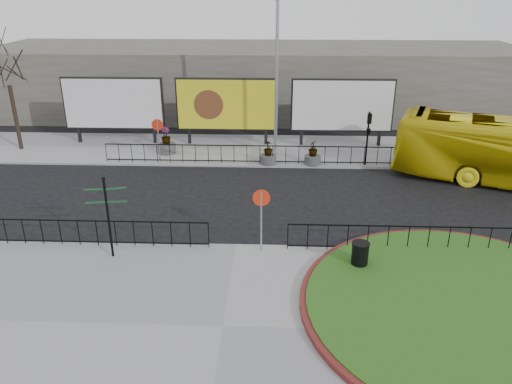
{
  "coord_description": "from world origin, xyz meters",
  "views": [
    {
      "loc": [
        1.45,
        -16.98,
        9.51
      ],
      "look_at": [
        0.72,
        1.9,
        1.53
      ],
      "focal_mm": 35.0,
      "sensor_mm": 36.0,
      "label": 1
    }
  ],
  "objects_px": {
    "lamp_post": "(277,74)",
    "planter_b": "(268,155)",
    "billboard_mid": "(227,105)",
    "planter_c": "(313,156)",
    "fingerpost_sign": "(107,209)",
    "litter_bin": "(360,256)",
    "planter_a": "(166,144)"
  },
  "relations": [
    {
      "from": "lamp_post",
      "to": "planter_c",
      "type": "relative_size",
      "value": 6.77
    },
    {
      "from": "fingerpost_sign",
      "to": "litter_bin",
      "type": "height_order",
      "value": "fingerpost_sign"
    },
    {
      "from": "litter_bin",
      "to": "planter_c",
      "type": "relative_size",
      "value": 0.76
    },
    {
      "from": "fingerpost_sign",
      "to": "planter_b",
      "type": "relative_size",
      "value": 2.35
    },
    {
      "from": "planter_a",
      "to": "planter_c",
      "type": "height_order",
      "value": "planter_a"
    },
    {
      "from": "planter_c",
      "to": "fingerpost_sign",
      "type": "bearing_deg",
      "value": -127.61
    },
    {
      "from": "litter_bin",
      "to": "planter_b",
      "type": "relative_size",
      "value": 0.77
    },
    {
      "from": "billboard_mid",
      "to": "fingerpost_sign",
      "type": "xyz_separation_m",
      "value": [
        -2.99,
        -14.04,
        -0.58
      ]
    },
    {
      "from": "planter_b",
      "to": "litter_bin",
      "type": "bearing_deg",
      "value": -72.86
    },
    {
      "from": "litter_bin",
      "to": "fingerpost_sign",
      "type": "bearing_deg",
      "value": 176.46
    },
    {
      "from": "planter_a",
      "to": "planter_b",
      "type": "distance_m",
      "value": 6.25
    },
    {
      "from": "fingerpost_sign",
      "to": "planter_b",
      "type": "bearing_deg",
      "value": 56.99
    },
    {
      "from": "lamp_post",
      "to": "planter_b",
      "type": "xyz_separation_m",
      "value": [
        -0.41,
        -1.6,
        -4.24
      ]
    },
    {
      "from": "planter_b",
      "to": "lamp_post",
      "type": "bearing_deg",
      "value": 75.68
    },
    {
      "from": "fingerpost_sign",
      "to": "planter_b",
      "type": "distance_m",
      "value": 11.95
    },
    {
      "from": "billboard_mid",
      "to": "planter_b",
      "type": "distance_m",
      "value": 4.85
    },
    {
      "from": "lamp_post",
      "to": "litter_bin",
      "type": "relative_size",
      "value": 8.88
    },
    {
      "from": "fingerpost_sign",
      "to": "planter_c",
      "type": "xyz_separation_m",
      "value": [
        8.07,
        10.47,
        -1.42
      ]
    },
    {
      "from": "billboard_mid",
      "to": "lamp_post",
      "type": "height_order",
      "value": "lamp_post"
    },
    {
      "from": "billboard_mid",
      "to": "planter_a",
      "type": "distance_m",
      "value": 4.41
    },
    {
      "from": "billboard_mid",
      "to": "litter_bin",
      "type": "height_order",
      "value": "billboard_mid"
    },
    {
      "from": "litter_bin",
      "to": "planter_b",
      "type": "xyz_separation_m",
      "value": [
        -3.4,
        11.03,
        -0.06
      ]
    },
    {
      "from": "lamp_post",
      "to": "planter_c",
      "type": "distance_m",
      "value": 4.97
    },
    {
      "from": "billboard_mid",
      "to": "fingerpost_sign",
      "type": "distance_m",
      "value": 14.37
    },
    {
      "from": "billboard_mid",
      "to": "planter_c",
      "type": "height_order",
      "value": "billboard_mid"
    },
    {
      "from": "lamp_post",
      "to": "fingerpost_sign",
      "type": "distance_m",
      "value": 13.76
    },
    {
      "from": "litter_bin",
      "to": "planter_a",
      "type": "xyz_separation_m",
      "value": [
        -9.44,
        12.63,
        0.02
      ]
    },
    {
      "from": "planter_a",
      "to": "billboard_mid",
      "type": "bearing_deg",
      "value": 29.81
    },
    {
      "from": "fingerpost_sign",
      "to": "planter_c",
      "type": "height_order",
      "value": "fingerpost_sign"
    },
    {
      "from": "litter_bin",
      "to": "planter_b",
      "type": "bearing_deg",
      "value": 107.14
    },
    {
      "from": "lamp_post",
      "to": "litter_bin",
      "type": "distance_m",
      "value": 13.63
    },
    {
      "from": "lamp_post",
      "to": "litter_bin",
      "type": "xyz_separation_m",
      "value": [
        2.99,
        -12.63,
        -4.18
      ]
    }
  ]
}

